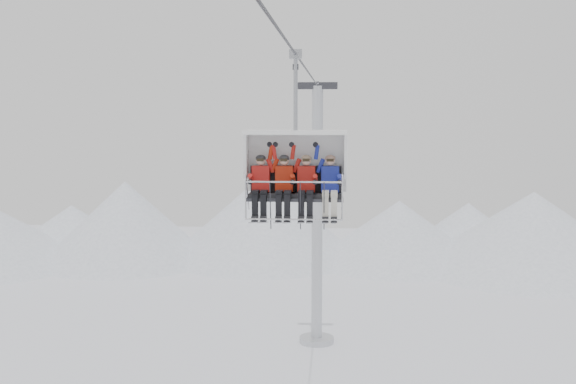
# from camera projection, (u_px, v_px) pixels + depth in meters

# --- Properties ---
(ridgeline) EXTENTS (72.00, 21.00, 7.00)m
(ridgeline) POSITION_uv_depth(u_px,v_px,m) (304.00, 228.00, 57.36)
(ridgeline) COLOR white
(ridgeline) RESTS_ON ground
(lift_tower_right) EXTENTS (2.00, 1.80, 13.48)m
(lift_tower_right) POSITION_uv_depth(u_px,v_px,m) (317.00, 233.00, 37.05)
(lift_tower_right) COLOR #B7BABF
(lift_tower_right) RESTS_ON ground
(haul_cable) EXTENTS (0.06, 50.00, 0.06)m
(haul_cable) POSITION_uv_depth(u_px,v_px,m) (288.00, 43.00, 14.42)
(haul_cable) COLOR #323237
(haul_cable) RESTS_ON lift_tower_left
(chairlift_carrier) EXTENTS (2.46, 1.17, 3.98)m
(chairlift_carrier) POSITION_uv_depth(u_px,v_px,m) (296.00, 164.00, 17.45)
(chairlift_carrier) COLOR black
(chairlift_carrier) RESTS_ON haul_cable
(skier_far_left) EXTENTS (0.42, 1.69, 1.67)m
(skier_far_left) POSITION_uv_depth(u_px,v_px,m) (261.00, 184.00, 17.25)
(skier_far_left) COLOR red
(skier_far_left) RESTS_ON chairlift_carrier
(skier_center_left) EXTENTS (0.42, 1.69, 1.67)m
(skier_center_left) POSITION_uv_depth(u_px,v_px,m) (284.00, 184.00, 17.21)
(skier_center_left) COLOR #AA200B
(skier_center_left) RESTS_ON chairlift_carrier
(skier_center_right) EXTENTS (0.42, 1.69, 1.67)m
(skier_center_right) POSITION_uv_depth(u_px,v_px,m) (306.00, 184.00, 17.18)
(skier_center_right) COLOR #A61A13
(skier_center_right) RESTS_ON chairlift_carrier
(skier_far_right) EXTENTS (0.42, 1.69, 1.67)m
(skier_far_right) POSITION_uv_depth(u_px,v_px,m) (330.00, 184.00, 17.14)
(skier_far_right) COLOR navy
(skier_far_right) RESTS_ON chairlift_carrier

